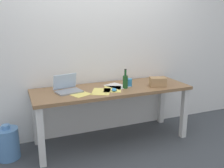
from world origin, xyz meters
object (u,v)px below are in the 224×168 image
Objects in this scene: computer_mouse at (114,90)px; coffee_mug at (129,82)px; water_cooler_jug at (8,143)px; cardboard_box at (158,82)px; laptop_left at (68,88)px; beer_bottle at (125,81)px; desk at (112,95)px.

coffee_mug reaches higher than computer_mouse.
water_cooler_jug is at bearing -168.91° from computer_mouse.
cardboard_box is at bearing -5.66° from water_cooler_jug.
computer_mouse is 0.50× the size of cardboard_box.
beer_bottle is (0.70, -0.12, 0.05)m from laptop_left.
water_cooler_jug is at bearing 175.36° from beer_bottle.
computer_mouse is 0.24× the size of water_cooler_jug.
computer_mouse is (-0.03, -0.14, 0.11)m from desk.
desk is at bearing 166.17° from cardboard_box.
coffee_mug is (0.09, 0.08, -0.04)m from beer_bottle.
beer_bottle is at bearing -4.64° from water_cooler_jug.
water_cooler_jug is at bearing -179.92° from laptop_left.
computer_mouse is at bearing -8.51° from water_cooler_jug.
laptop_left is 0.81× the size of water_cooler_jug.
beer_bottle is (0.15, -0.07, 0.18)m from desk.
coffee_mug reaches higher than water_cooler_jug.
cardboard_box is 1.95m from water_cooler_jug.
desk is 9.88× the size of cardboard_box.
coffee_mug is 1.62m from water_cooler_jug.
desk is 0.57m from laptop_left.
computer_mouse is at bearing -179.78° from cardboard_box.
beer_bottle is at bearing 170.99° from cardboard_box.
beer_bottle is 0.44m from cardboard_box.
water_cooler_jug is (-0.72, -0.00, -0.58)m from laptop_left.
laptop_left reaches higher than cardboard_box.
computer_mouse is 0.31m from coffee_mug.
cardboard_box is at bearing -9.01° from beer_bottle.
beer_bottle is at bearing -9.40° from laptop_left.
beer_bottle is at bearing 40.96° from computer_mouse.
cardboard_box is at bearing -9.25° from laptop_left.
cardboard_box reaches higher than water_cooler_jug.
laptop_left is at bearing 179.95° from computer_mouse.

